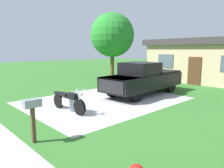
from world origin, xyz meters
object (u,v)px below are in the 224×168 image
mailbox (32,109)px  neighbor_house (209,60)px  shade_tree (112,35)px  motorcycle (69,101)px  pickup_truck (144,78)px

mailbox → neighbor_house: bearing=96.0°
mailbox → shade_tree: bearing=128.0°
motorcycle → pickup_truck: (-0.06, 5.22, 0.48)m
pickup_truck → neighbor_house: size_ratio=0.60×
mailbox → pickup_truck: bearing=105.1°
neighbor_house → motorcycle: bearing=-91.6°
mailbox → shade_tree: 15.18m
pickup_truck → mailbox: 7.89m
motorcycle → shade_tree: 12.27m
motorcycle → neighbor_house: 13.28m
shade_tree → neighbor_house: 8.76m
mailbox → motorcycle: bearing=129.8°
motorcycle → mailbox: size_ratio=1.76×
neighbor_house → pickup_truck: bearing=-93.1°
pickup_truck → neighbor_house: 8.05m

